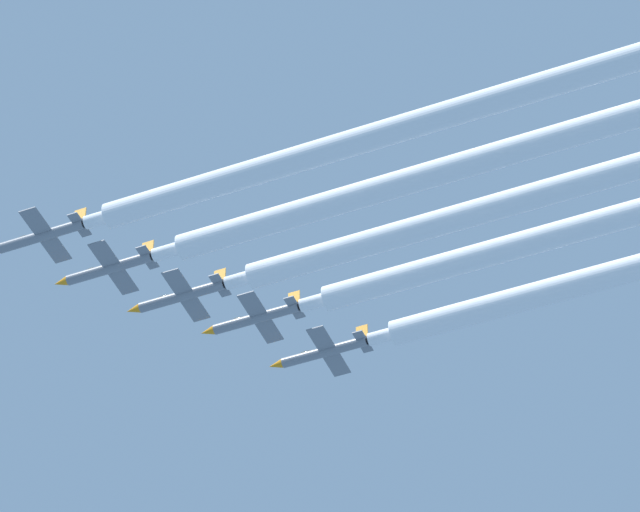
{
  "coord_description": "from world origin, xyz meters",
  "views": [
    {
      "loc": [
        -146.43,
        -76.75,
        1.78
      ],
      "look_at": [
        0.02,
        -17.0,
        155.53
      ],
      "focal_mm": 109.53,
      "sensor_mm": 36.0,
      "label": 1
    }
  ],
  "objects_px": {
    "jet_lead": "(39,237)",
    "jet_third_echelon": "(179,297)",
    "jet_fourth_echelon": "(254,319)",
    "jet_fifth_echelon": "(322,352)",
    "jet_second_echelon": "(107,269)"
  },
  "relations": [
    {
      "from": "jet_lead",
      "to": "jet_third_echelon",
      "type": "distance_m",
      "value": 17.66
    },
    {
      "from": "jet_fourth_echelon",
      "to": "jet_fifth_echelon",
      "type": "relative_size",
      "value": 1.0
    },
    {
      "from": "jet_second_echelon",
      "to": "jet_fourth_echelon",
      "type": "distance_m",
      "value": 18.14
    },
    {
      "from": "jet_fifth_echelon",
      "to": "jet_second_echelon",
      "type": "bearing_deg",
      "value": 137.0
    },
    {
      "from": "jet_fifth_echelon",
      "to": "jet_third_echelon",
      "type": "bearing_deg",
      "value": 136.33
    },
    {
      "from": "jet_second_echelon",
      "to": "jet_fifth_echelon",
      "type": "bearing_deg",
      "value": -43.0
    },
    {
      "from": "jet_lead",
      "to": "jet_fourth_echelon",
      "type": "bearing_deg",
      "value": -43.38
    },
    {
      "from": "jet_lead",
      "to": "jet_second_echelon",
      "type": "xyz_separation_m",
      "value": [
        6.56,
        -5.42,
        -1.21
      ]
    },
    {
      "from": "jet_lead",
      "to": "jet_fifth_echelon",
      "type": "height_order",
      "value": "jet_lead"
    },
    {
      "from": "jet_third_echelon",
      "to": "jet_fifth_echelon",
      "type": "relative_size",
      "value": 1.0
    },
    {
      "from": "jet_lead",
      "to": "jet_third_echelon",
      "type": "xyz_separation_m",
      "value": [
        13.33,
        -11.44,
        -1.82
      ]
    },
    {
      "from": "jet_second_echelon",
      "to": "jet_lead",
      "type": "bearing_deg",
      "value": 140.46
    },
    {
      "from": "jet_lead",
      "to": "jet_second_echelon",
      "type": "height_order",
      "value": "jet_lead"
    },
    {
      "from": "jet_third_echelon",
      "to": "jet_fourth_echelon",
      "type": "height_order",
      "value": "jet_third_echelon"
    },
    {
      "from": "jet_lead",
      "to": "jet_second_echelon",
      "type": "distance_m",
      "value": 8.59
    }
  ]
}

